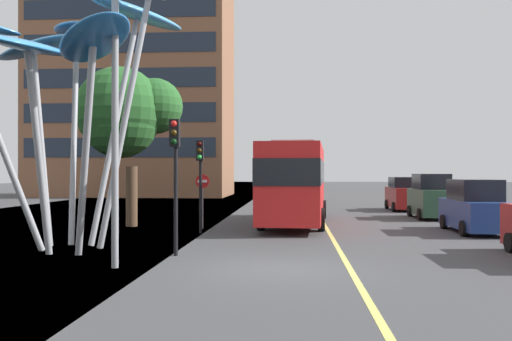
% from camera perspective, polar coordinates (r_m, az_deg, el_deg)
% --- Properties ---
extents(ground, '(120.00, 240.00, 0.10)m').
position_cam_1_polar(ground, '(14.35, -0.33, -10.16)').
color(ground, '#424244').
extents(red_bus, '(3.26, 10.96, 3.84)m').
position_cam_1_polar(red_bus, '(26.03, 4.06, -0.89)').
color(red_bus, red).
rests_on(red_bus, ground).
extents(leaf_sculpture, '(8.94, 9.79, 8.89)m').
position_cam_1_polar(leaf_sculpture, '(19.21, -17.53, 12.63)').
color(leaf_sculpture, '#9EA0A5').
rests_on(leaf_sculpture, ground).
extents(traffic_light_kerb_near, '(0.28, 0.42, 3.97)m').
position_cam_1_polar(traffic_light_kerb_near, '(16.28, -8.30, 1.33)').
color(traffic_light_kerb_near, black).
rests_on(traffic_light_kerb_near, ground).
extents(traffic_light_kerb_far, '(0.28, 0.42, 3.68)m').
position_cam_1_polar(traffic_light_kerb_far, '(22.11, -5.75, 0.44)').
color(traffic_light_kerb_far, black).
rests_on(traffic_light_kerb_far, ground).
extents(car_parked_mid, '(1.91, 4.51, 2.14)m').
position_cam_1_polar(car_parked_mid, '(24.09, 21.50, -3.58)').
color(car_parked_mid, navy).
rests_on(car_parked_mid, ground).
extents(car_parked_far, '(1.91, 3.93, 2.34)m').
position_cam_1_polar(car_parked_far, '(30.49, 17.52, -2.68)').
color(car_parked_far, '#2D5138').
rests_on(car_parked_far, ground).
extents(car_side_street, '(1.90, 4.23, 2.11)m').
position_cam_1_polar(car_side_street, '(36.36, 14.92, -2.40)').
color(car_side_street, maroon).
rests_on(car_side_street, ground).
extents(street_lamp, '(1.56, 0.44, 7.25)m').
position_cam_1_polar(street_lamp, '(14.68, -12.94, 8.49)').
color(street_lamp, gray).
rests_on(street_lamp, ground).
extents(tree_pavement_near, '(4.81, 3.99, 7.25)m').
position_cam_1_polar(tree_pavement_near, '(26.28, -13.31, 5.72)').
color(tree_pavement_near, brown).
rests_on(tree_pavement_near, ground).
extents(no_entry_sign, '(0.60, 0.12, 2.34)m').
position_cam_1_polar(no_entry_sign, '(24.03, -5.51, -2.23)').
color(no_entry_sign, gray).
rests_on(no_entry_sign, ground).
extents(backdrop_building, '(19.35, 10.34, 22.67)m').
position_cam_1_polar(backdrop_building, '(58.73, -12.35, 8.60)').
color(backdrop_building, brown).
rests_on(backdrop_building, ground).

